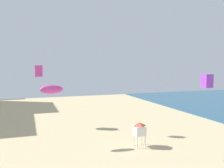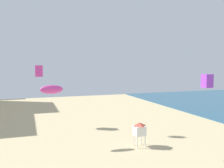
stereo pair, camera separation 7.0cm
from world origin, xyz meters
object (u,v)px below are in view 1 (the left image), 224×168
at_px(kite_magenta_parafoil, 52,89).
at_px(kite_purple_box, 207,81).
at_px(kite_magenta_box_2, 39,71).
at_px(lifeguard_stand, 139,129).

relative_size(kite_magenta_parafoil, kite_purple_box, 1.68).
relative_size(kite_magenta_parafoil, kite_magenta_box_2, 1.50).
bearing_deg(kite_purple_box, lifeguard_stand, 162.72).
xyz_separation_m(kite_magenta_parafoil, kite_magenta_box_2, (-0.84, 9.25, 1.71)).
height_order(kite_magenta_parafoil, kite_magenta_box_2, kite_magenta_box_2).
bearing_deg(kite_magenta_box_2, kite_purple_box, -42.13).
bearing_deg(kite_magenta_box_2, kite_magenta_parafoil, -84.83).
xyz_separation_m(lifeguard_stand, kite_magenta_parafoil, (-8.62, 3.30, 4.17)).
bearing_deg(kite_magenta_parafoil, lifeguard_stand, -20.93).
xyz_separation_m(kite_purple_box, kite_magenta_box_2, (-16.19, 14.64, 0.82)).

